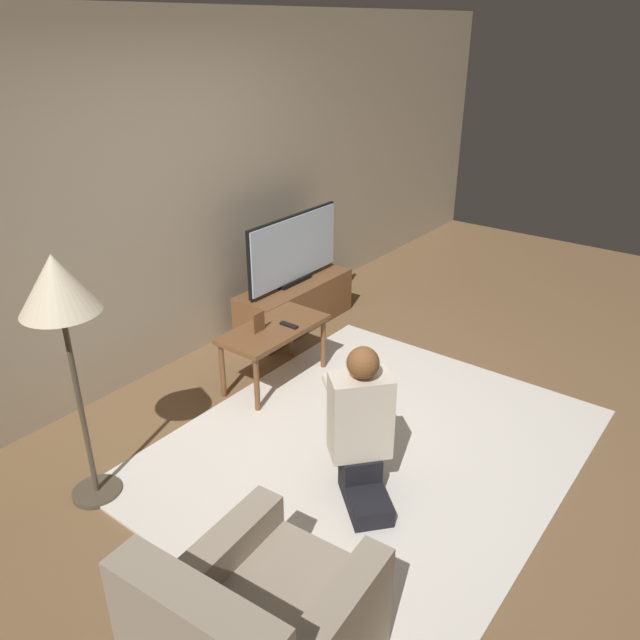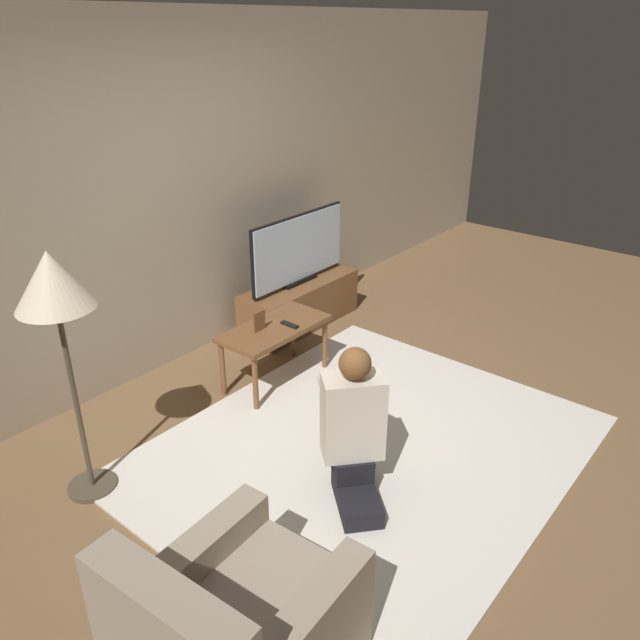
% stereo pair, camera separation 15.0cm
% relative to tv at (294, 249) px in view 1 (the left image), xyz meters
% --- Properties ---
extents(ground_plane, '(10.00, 10.00, 0.00)m').
position_rel_tv_xyz_m(ground_plane, '(-1.13, -1.55, -0.72)').
color(ground_plane, brown).
extents(wall_back, '(10.00, 0.06, 2.60)m').
position_rel_tv_xyz_m(wall_back, '(-1.13, 0.38, 0.58)').
color(wall_back, tan).
rests_on(wall_back, ground_plane).
extents(rug, '(2.77, 2.29, 0.02)m').
position_rel_tv_xyz_m(rug, '(-1.13, -1.55, -0.71)').
color(rug, silver).
rests_on(rug, ground_plane).
extents(tv_stand, '(1.18, 0.41, 0.41)m').
position_rel_tv_xyz_m(tv_stand, '(-0.00, -0.00, -0.51)').
color(tv_stand, brown).
rests_on(tv_stand, ground_plane).
extents(tv, '(1.13, 0.08, 0.61)m').
position_rel_tv_xyz_m(tv, '(0.00, 0.00, 0.00)').
color(tv, black).
rests_on(tv, tv_stand).
extents(coffee_table, '(0.84, 0.42, 0.47)m').
position_rel_tv_xyz_m(coffee_table, '(-0.86, -0.51, -0.31)').
color(coffee_table, brown).
rests_on(coffee_table, ground_plane).
extents(floor_lamp, '(0.40, 0.40, 1.48)m').
position_rel_tv_xyz_m(floor_lamp, '(-2.44, -0.52, 0.54)').
color(floor_lamp, '#4C4233').
rests_on(floor_lamp, ground_plane).
extents(person_kneeling, '(0.69, 0.74, 0.93)m').
position_rel_tv_xyz_m(person_kneeling, '(-1.49, -1.71, -0.25)').
color(person_kneeling, black).
rests_on(person_kneeling, rug).
extents(picture_frame, '(0.11, 0.01, 0.15)m').
position_rel_tv_xyz_m(picture_frame, '(-0.98, -0.48, -0.18)').
color(picture_frame, brown).
rests_on(picture_frame, coffee_table).
extents(remote, '(0.04, 0.15, 0.02)m').
position_rel_tv_xyz_m(remote, '(-0.79, -0.60, -0.24)').
color(remote, black).
rests_on(remote, coffee_table).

